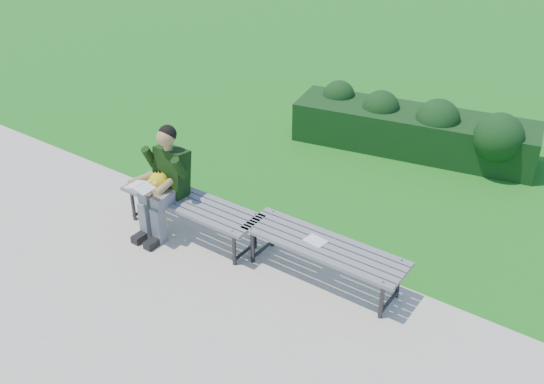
# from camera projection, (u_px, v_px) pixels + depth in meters

# --- Properties ---
(ground) EXTENTS (80.00, 80.00, 0.00)m
(ground) POSITION_uv_depth(u_px,v_px,m) (256.00, 229.00, 7.33)
(ground) COLOR #20671B
(ground) RESTS_ON ground
(walkway) EXTENTS (30.00, 3.50, 0.02)m
(walkway) POSITION_uv_depth(u_px,v_px,m) (153.00, 308.00, 6.10)
(walkway) COLOR #B2A892
(walkway) RESTS_ON ground
(hedge) EXTENTS (3.62, 1.54, 0.91)m
(hedge) POSITION_uv_depth(u_px,v_px,m) (418.00, 128.00, 8.91)
(hedge) COLOR #174112
(hedge) RESTS_ON ground
(bench_left) EXTENTS (1.80, 0.50, 0.46)m
(bench_left) POSITION_uv_depth(u_px,v_px,m) (191.00, 205.00, 7.01)
(bench_left) COLOR slate
(bench_left) RESTS_ON walkway
(bench_right) EXTENTS (1.80, 0.50, 0.46)m
(bench_right) POSITION_uv_depth(u_px,v_px,m) (323.00, 248.00, 6.28)
(bench_right) COLOR slate
(bench_right) RESTS_ON walkway
(seated_boy) EXTENTS (0.56, 0.76, 1.31)m
(seated_boy) POSITION_uv_depth(u_px,v_px,m) (164.00, 178.00, 6.94)
(seated_boy) COLOR gray
(seated_boy) RESTS_ON walkway
(paper_sheet) EXTENTS (0.24, 0.19, 0.01)m
(paper_sheet) POSITION_uv_depth(u_px,v_px,m) (315.00, 241.00, 6.30)
(paper_sheet) COLOR white
(paper_sheet) RESTS_ON bench_right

